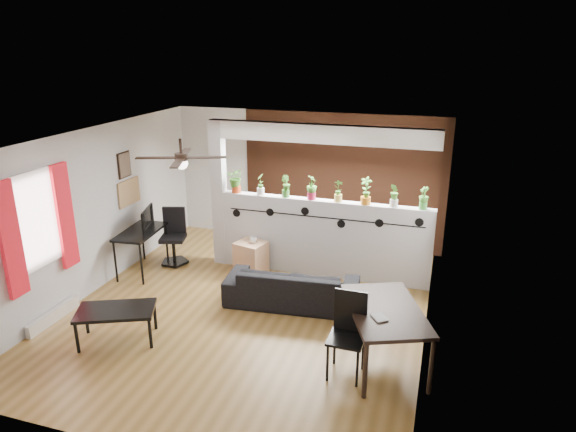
# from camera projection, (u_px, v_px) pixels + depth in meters

# --- Properties ---
(room_shell) EXTENTS (6.30, 7.10, 2.90)m
(room_shell) POSITION_uv_depth(u_px,v_px,m) (246.00, 228.00, 7.37)
(room_shell) COLOR brown
(room_shell) RESTS_ON ground
(partition_wall) EXTENTS (3.60, 0.18, 1.35)m
(partition_wall) POSITION_uv_depth(u_px,v_px,m) (324.00, 238.00, 8.70)
(partition_wall) COLOR #BCBCC1
(partition_wall) RESTS_ON ground
(ceiling_header) EXTENTS (3.60, 0.18, 0.30)m
(ceiling_header) POSITION_uv_depth(u_px,v_px,m) (326.00, 134.00, 8.13)
(ceiling_header) COLOR white
(ceiling_header) RESTS_ON room_shell
(pier_column) EXTENTS (0.22, 0.20, 2.60)m
(pier_column) POSITION_uv_depth(u_px,v_px,m) (219.00, 194.00, 9.04)
(pier_column) COLOR #BCBCC1
(pier_column) RESTS_ON ground
(brick_panel) EXTENTS (3.90, 0.05, 2.60)m
(brick_panel) POSITION_uv_depth(u_px,v_px,m) (343.00, 181.00, 9.83)
(brick_panel) COLOR #A65230
(brick_panel) RESTS_ON ground
(vine_decal) EXTENTS (3.31, 0.01, 0.30)m
(vine_decal) POSITION_uv_depth(u_px,v_px,m) (323.00, 218.00, 8.49)
(vine_decal) COLOR black
(vine_decal) RESTS_ON partition_wall
(window_assembly) EXTENTS (0.09, 1.30, 1.55)m
(window_assembly) POSITION_uv_depth(u_px,v_px,m) (37.00, 223.00, 6.95)
(window_assembly) COLOR white
(window_assembly) RESTS_ON room_shell
(baseboard_heater) EXTENTS (0.08, 1.00, 0.18)m
(baseboard_heater) POSITION_uv_depth(u_px,v_px,m) (54.00, 316.00, 7.40)
(baseboard_heater) COLOR silver
(baseboard_heater) RESTS_ON ground
(corkboard) EXTENTS (0.03, 0.60, 0.45)m
(corkboard) POSITION_uv_depth(u_px,v_px,m) (129.00, 192.00, 8.95)
(corkboard) COLOR #A37B4E
(corkboard) RESTS_ON room_shell
(framed_art) EXTENTS (0.03, 0.34, 0.44)m
(framed_art) POSITION_uv_depth(u_px,v_px,m) (124.00, 165.00, 8.74)
(framed_art) COLOR #8C7259
(framed_art) RESTS_ON room_shell
(ceiling_fan) EXTENTS (1.19, 1.19, 0.43)m
(ceiling_fan) POSITION_uv_depth(u_px,v_px,m) (181.00, 159.00, 7.00)
(ceiling_fan) COLOR black
(ceiling_fan) RESTS_ON room_shell
(potted_plant_0) EXTENTS (0.25, 0.21, 0.44)m
(potted_plant_0) POSITION_uv_depth(u_px,v_px,m) (236.00, 179.00, 8.86)
(potted_plant_0) COLOR #C53D17
(potted_plant_0) RESTS_ON partition_wall
(potted_plant_1) EXTENTS (0.19, 0.22, 0.37)m
(potted_plant_1) POSITION_uv_depth(u_px,v_px,m) (261.00, 183.00, 8.74)
(potted_plant_1) COLOR white
(potted_plant_1) RESTS_ON partition_wall
(potted_plant_2) EXTENTS (0.22, 0.19, 0.37)m
(potted_plant_2) POSITION_uv_depth(u_px,v_px,m) (286.00, 186.00, 8.62)
(potted_plant_2) COLOR #3C7F2E
(potted_plant_2) RESTS_ON partition_wall
(potted_plant_3) EXTENTS (0.23, 0.25, 0.40)m
(potted_plant_3) POSITION_uv_depth(u_px,v_px,m) (312.00, 187.00, 8.48)
(potted_plant_3) COLOR #C21F45
(potted_plant_3) RESTS_ON partition_wall
(potted_plant_4) EXTENTS (0.19, 0.15, 0.37)m
(potted_plant_4) POSITION_uv_depth(u_px,v_px,m) (338.00, 190.00, 8.36)
(potted_plant_4) COLOR gold
(potted_plant_4) RESTS_ON partition_wall
(potted_plant_5) EXTENTS (0.26, 0.23, 0.45)m
(potted_plant_5) POSITION_uv_depth(u_px,v_px,m) (366.00, 190.00, 8.22)
(potted_plant_5) COLOR orange
(potted_plant_5) RESTS_ON partition_wall
(potted_plant_6) EXTENTS (0.20, 0.22, 0.37)m
(potted_plant_6) POSITION_uv_depth(u_px,v_px,m) (394.00, 194.00, 8.10)
(potted_plant_6) COLOR silver
(potted_plant_6) RESTS_ON partition_wall
(potted_plant_7) EXTENTS (0.22, 0.22, 0.36)m
(potted_plant_7) POSITION_uv_depth(u_px,v_px,m) (424.00, 197.00, 7.98)
(potted_plant_7) COLOR green
(potted_plant_7) RESTS_ON partition_wall
(sofa) EXTENTS (1.98, 0.93, 0.56)m
(sofa) POSITION_uv_depth(u_px,v_px,m) (292.00, 287.00, 7.85)
(sofa) COLOR black
(sofa) RESTS_ON ground
(cube_shelf) EXTENTS (0.57, 0.53, 0.59)m
(cube_shelf) POSITION_uv_depth(u_px,v_px,m) (251.00, 258.00, 8.86)
(cube_shelf) COLOR tan
(cube_shelf) RESTS_ON ground
(cup) EXTENTS (0.14, 0.14, 0.10)m
(cup) POSITION_uv_depth(u_px,v_px,m) (253.00, 240.00, 8.74)
(cup) COLOR gray
(cup) RESTS_ON cube_shelf
(computer_desk) EXTENTS (0.65, 1.10, 0.76)m
(computer_desk) POSITION_uv_depth(u_px,v_px,m) (140.00, 235.00, 8.83)
(computer_desk) COLOR black
(computer_desk) RESTS_ON ground
(monitor) EXTENTS (0.35, 0.16, 0.20)m
(monitor) POSITION_uv_depth(u_px,v_px,m) (144.00, 222.00, 8.91)
(monitor) COLOR black
(monitor) RESTS_ON computer_desk
(office_chair) EXTENTS (0.52, 0.53, 1.01)m
(office_chair) POSITION_uv_depth(u_px,v_px,m) (174.00, 240.00, 9.27)
(office_chair) COLOR black
(office_chair) RESTS_ON ground
(dining_table) EXTENTS (1.30, 1.60, 0.76)m
(dining_table) POSITION_uv_depth(u_px,v_px,m) (385.00, 314.00, 6.27)
(dining_table) COLOR black
(dining_table) RESTS_ON ground
(book) EXTENTS (0.24, 0.25, 0.02)m
(book) POSITION_uv_depth(u_px,v_px,m) (374.00, 319.00, 6.00)
(book) COLOR gray
(book) RESTS_ON dining_table
(folding_chair) EXTENTS (0.43, 0.43, 1.05)m
(folding_chair) POSITION_uv_depth(u_px,v_px,m) (348.00, 326.00, 6.12)
(folding_chair) COLOR black
(folding_chair) RESTS_ON ground
(coffee_table) EXTENTS (1.15, 0.92, 0.47)m
(coffee_table) POSITION_uv_depth(u_px,v_px,m) (116.00, 313.00, 6.83)
(coffee_table) COLOR black
(coffee_table) RESTS_ON ground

